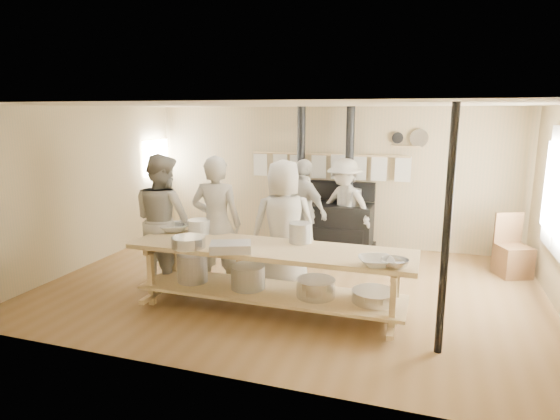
{
  "coord_description": "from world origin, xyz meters",
  "views": [
    {
      "loc": [
        1.87,
        -6.21,
        2.5
      ],
      "look_at": [
        -0.22,
        0.2,
        1.09
      ],
      "focal_mm": 30.0,
      "sensor_mm": 36.0,
      "label": 1
    }
  ],
  "objects_px": {
    "roasting_pan": "(231,247)",
    "chair": "(512,258)",
    "cook_by_window": "(344,206)",
    "stove": "(323,220)",
    "cook_right": "(303,212)",
    "cook_center": "(284,227)",
    "prep_table": "(269,272)",
    "cook_far_left": "(217,224)",
    "cook_left": "(164,220)"
  },
  "relations": [
    {
      "from": "cook_far_left",
      "to": "cook_right",
      "type": "relative_size",
      "value": 1.09
    },
    {
      "from": "cook_far_left",
      "to": "cook_by_window",
      "type": "relative_size",
      "value": 1.13
    },
    {
      "from": "cook_center",
      "to": "cook_far_left",
      "type": "bearing_deg",
      "value": -9.87
    },
    {
      "from": "chair",
      "to": "cook_center",
      "type": "bearing_deg",
      "value": -175.15
    },
    {
      "from": "cook_by_window",
      "to": "stove",
      "type": "bearing_deg",
      "value": -179.85
    },
    {
      "from": "cook_far_left",
      "to": "chair",
      "type": "bearing_deg",
      "value": -165.2
    },
    {
      "from": "chair",
      "to": "cook_by_window",
      "type": "bearing_deg",
      "value": 147.85
    },
    {
      "from": "cook_left",
      "to": "cook_right",
      "type": "height_order",
      "value": "cook_left"
    },
    {
      "from": "cook_far_left",
      "to": "roasting_pan",
      "type": "xyz_separation_m",
      "value": [
        0.57,
        -0.81,
        -0.06
      ]
    },
    {
      "from": "cook_center",
      "to": "cook_right",
      "type": "height_order",
      "value": "cook_center"
    },
    {
      "from": "chair",
      "to": "stove",
      "type": "bearing_deg",
      "value": 146.07
    },
    {
      "from": "cook_far_left",
      "to": "cook_left",
      "type": "height_order",
      "value": "cook_left"
    },
    {
      "from": "cook_by_window",
      "to": "chair",
      "type": "relative_size",
      "value": 1.76
    },
    {
      "from": "chair",
      "to": "cook_right",
      "type": "bearing_deg",
      "value": 164.42
    },
    {
      "from": "prep_table",
      "to": "cook_center",
      "type": "xyz_separation_m",
      "value": [
        -0.04,
        0.72,
        0.42
      ]
    },
    {
      "from": "prep_table",
      "to": "cook_center",
      "type": "distance_m",
      "value": 0.84
    },
    {
      "from": "cook_by_window",
      "to": "chair",
      "type": "xyz_separation_m",
      "value": [
        2.73,
        -0.44,
        -0.57
      ]
    },
    {
      "from": "cook_left",
      "to": "cook_by_window",
      "type": "relative_size",
      "value": 1.13
    },
    {
      "from": "stove",
      "to": "cook_center",
      "type": "bearing_deg",
      "value": -91.03
    },
    {
      "from": "cook_right",
      "to": "roasting_pan",
      "type": "xyz_separation_m",
      "value": [
        -0.28,
        -2.32,
        0.02
      ]
    },
    {
      "from": "cook_right",
      "to": "cook_left",
      "type": "bearing_deg",
      "value": 74.99
    },
    {
      "from": "stove",
      "to": "cook_by_window",
      "type": "distance_m",
      "value": 0.56
    },
    {
      "from": "prep_table",
      "to": "chair",
      "type": "xyz_separation_m",
      "value": [
        3.15,
        2.41,
        -0.24
      ]
    },
    {
      "from": "cook_far_left",
      "to": "cook_left",
      "type": "xyz_separation_m",
      "value": [
        -0.82,
        -0.05,
        0.0
      ]
    },
    {
      "from": "cook_center",
      "to": "cook_by_window",
      "type": "relative_size",
      "value": 1.1
    },
    {
      "from": "prep_table",
      "to": "stove",
      "type": "bearing_deg",
      "value": 89.96
    },
    {
      "from": "cook_far_left",
      "to": "cook_center",
      "type": "bearing_deg",
      "value": -175.54
    },
    {
      "from": "stove",
      "to": "cook_center",
      "type": "xyz_separation_m",
      "value": [
        -0.04,
        -2.29,
        0.42
      ]
    },
    {
      "from": "roasting_pan",
      "to": "cook_by_window",
      "type": "bearing_deg",
      "value": 75.95
    },
    {
      "from": "stove",
      "to": "prep_table",
      "type": "distance_m",
      "value": 3.02
    },
    {
      "from": "cook_left",
      "to": "chair",
      "type": "height_order",
      "value": "cook_left"
    },
    {
      "from": "cook_left",
      "to": "cook_by_window",
      "type": "xyz_separation_m",
      "value": [
        2.19,
        2.42,
        -0.11
      ]
    },
    {
      "from": "cook_far_left",
      "to": "cook_right",
      "type": "xyz_separation_m",
      "value": [
        0.85,
        1.5,
        -0.08
      ]
    },
    {
      "from": "prep_table",
      "to": "chair",
      "type": "relative_size",
      "value": 3.73
    },
    {
      "from": "cook_far_left",
      "to": "cook_by_window",
      "type": "bearing_deg",
      "value": -130.46
    },
    {
      "from": "cook_right",
      "to": "cook_by_window",
      "type": "xyz_separation_m",
      "value": [
        0.52,
        0.86,
        -0.03
      ]
    },
    {
      "from": "stove",
      "to": "cook_center",
      "type": "distance_m",
      "value": 2.33
    },
    {
      "from": "roasting_pan",
      "to": "chair",
      "type": "bearing_deg",
      "value": 37.87
    },
    {
      "from": "cook_right",
      "to": "cook_by_window",
      "type": "height_order",
      "value": "cook_right"
    },
    {
      "from": "prep_table",
      "to": "cook_by_window",
      "type": "bearing_deg",
      "value": 81.63
    },
    {
      "from": "cook_center",
      "to": "cook_by_window",
      "type": "xyz_separation_m",
      "value": [
        0.46,
        2.13,
        -0.09
      ]
    },
    {
      "from": "stove",
      "to": "chair",
      "type": "xyz_separation_m",
      "value": [
        3.15,
        -0.6,
        -0.24
      ]
    },
    {
      "from": "stove",
      "to": "roasting_pan",
      "type": "relative_size",
      "value": 5.34
    },
    {
      "from": "cook_center",
      "to": "chair",
      "type": "bearing_deg",
      "value": -176.84
    },
    {
      "from": "cook_far_left",
      "to": "roasting_pan",
      "type": "relative_size",
      "value": 3.95
    },
    {
      "from": "cook_far_left",
      "to": "roasting_pan",
      "type": "bearing_deg",
      "value": 114.9
    },
    {
      "from": "prep_table",
      "to": "cook_right",
      "type": "bearing_deg",
      "value": 92.84
    },
    {
      "from": "cook_center",
      "to": "cook_by_window",
      "type": "bearing_deg",
      "value": -126.9
    },
    {
      "from": "cook_far_left",
      "to": "roasting_pan",
      "type": "distance_m",
      "value": 1.0
    },
    {
      "from": "prep_table",
      "to": "cook_right",
      "type": "xyz_separation_m",
      "value": [
        -0.1,
        1.99,
        0.36
      ]
    }
  ]
}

